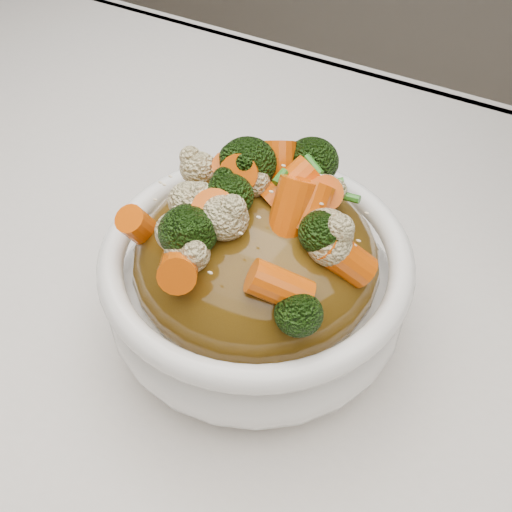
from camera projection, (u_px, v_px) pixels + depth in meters
The scene contains 9 objects.
dining_table at pixel (227, 474), 0.78m from camera, with size 1.20×0.80×0.75m, color brown.
tablecloth at pixel (213, 299), 0.52m from camera, with size 1.20×0.80×0.04m, color silver.
bowl at pixel (256, 287), 0.45m from camera, with size 0.22×0.22×0.09m, color white, non-canonical shape.
sauce_base at pixel (256, 259), 0.43m from camera, with size 0.18×0.18×0.10m, color #4F360D.
carrots at pixel (256, 190), 0.38m from camera, with size 0.18×0.18×0.05m, color #DB5407, non-canonical shape.
broccoli at pixel (256, 191), 0.38m from camera, with size 0.18×0.18×0.05m, color black, non-canonical shape.
cauliflower at pixel (256, 194), 0.38m from camera, with size 0.18×0.18×0.04m, color beige, non-canonical shape.
scallions at pixel (256, 189), 0.38m from camera, with size 0.13×0.13×0.02m, color #27711A, non-canonical shape.
sesame_seeds at pixel (256, 189), 0.38m from camera, with size 0.16×0.16×0.01m, color beige, non-canonical shape.
Camera 1 is at (0.20, -0.27, 1.13)m, focal length 42.00 mm.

